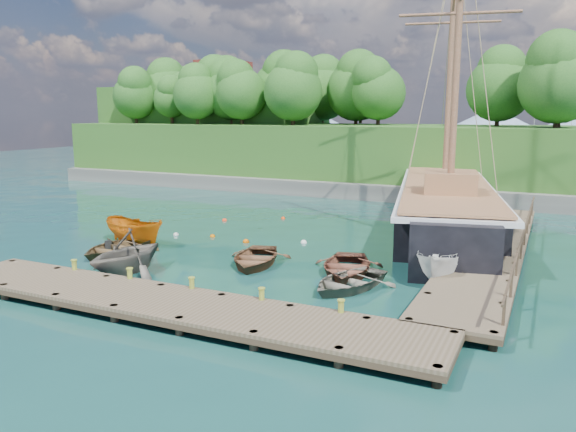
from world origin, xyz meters
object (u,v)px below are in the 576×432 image
rowboat_3 (348,288)px  schooner (446,211)px  rowboat_0 (117,254)px  rowboat_1 (127,273)px  motorboat_orange (136,244)px  rowboat_2 (255,265)px  rowboat_4 (346,274)px  cabin_boat_white (441,280)px

rowboat_3 → schooner: size_ratio=0.14×
rowboat_0 → rowboat_1: (2.87, -2.50, 0.00)m
rowboat_1 → motorboat_orange: rowboat_1 is taller
rowboat_1 → rowboat_2: bearing=44.5°
rowboat_2 → rowboat_4: (4.49, 0.33, 0.00)m
rowboat_1 → schooner: 19.40m
rowboat_2 → rowboat_4: 4.50m
cabin_boat_white → schooner: bearing=100.2°
motorboat_orange → rowboat_1: bearing=-131.8°
rowboat_0 → motorboat_orange: motorboat_orange is taller
rowboat_4 → cabin_boat_white: 4.16m
rowboat_1 → rowboat_2: size_ratio=0.95×
rowboat_2 → schooner: 13.81m
rowboat_3 → rowboat_4: 2.07m
rowboat_3 → motorboat_orange: size_ratio=0.97×
rowboat_3 → schooner: bearing=99.7°
rowboat_1 → cabin_boat_white: size_ratio=0.88×
cabin_boat_white → motorboat_orange: bearing=-177.7°
rowboat_1 → rowboat_3: rowboat_1 is taller
rowboat_0 → rowboat_3: 12.72m
rowboat_4 → cabin_boat_white: size_ratio=0.97×
rowboat_2 → rowboat_4: bearing=-11.5°
rowboat_3 → schooner: 13.70m
rowboat_1 → rowboat_2: rowboat_1 is taller
rowboat_3 → rowboat_1: bearing=-151.8°
rowboat_2 → motorboat_orange: size_ratio=1.00×
rowboat_1 → cabin_boat_white: bearing=26.6°
motorboat_orange → schooner: (14.84, 11.02, 1.22)m
rowboat_2 → schooner: size_ratio=0.15×
rowboat_3 → cabin_boat_white: 4.40m
rowboat_4 → motorboat_orange: 12.56m
rowboat_0 → rowboat_1: bearing=-39.3°
motorboat_orange → rowboat_4: bearing=-81.3°
rowboat_2 → rowboat_3: bearing=-32.5°
rowboat_4 → cabin_boat_white: cabin_boat_white is taller
rowboat_0 → rowboat_3: (12.71, -0.39, 0.00)m
schooner → rowboat_2: bearing=-131.4°
rowboat_1 → cabin_boat_white: (13.11, 5.06, 0.00)m
rowboat_1 → rowboat_3: bearing=17.7°
schooner → motorboat_orange: bearing=-155.2°
rowboat_2 → rowboat_4: size_ratio=0.95×
cabin_boat_white → schooner: 10.83m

